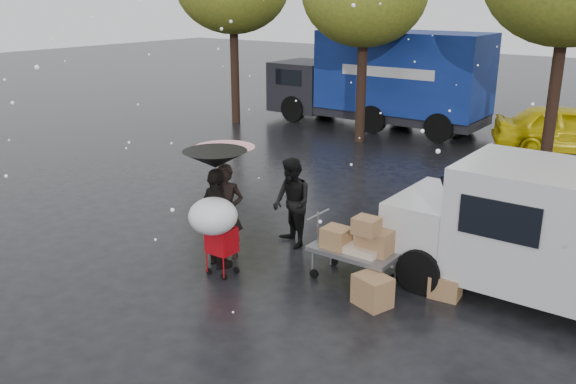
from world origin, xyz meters
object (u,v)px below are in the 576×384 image
Objects in this scene: yellow_taxi at (569,129)px; shopping_cart at (215,220)px; person_black at (217,219)px; white_van at (557,234)px; person_pink at (226,212)px; vendor_cart at (358,243)px; blue_truck at (382,79)px.

shopping_cart is at bearing 143.08° from yellow_taxi.
white_van reaches higher than person_black.
person_black is at bearing 127.30° from shopping_cart.
vendor_cart is (2.52, 0.51, -0.17)m from person_pink.
vendor_cart is at bearing 31.93° from shopping_cart.
white_van is at bearing -8.59° from person_pink.
white_van is (5.35, 1.77, 0.26)m from person_pink.
white_van is (2.82, 1.25, 0.43)m from vendor_cart.
blue_truck is 6.70m from yellow_taxi.
vendor_cart is 0.18× the size of blue_truck.
blue_truck is (-3.83, 13.14, 0.69)m from shopping_cart.
yellow_taxi is at bearing 77.85° from shopping_cart.
person_black reaches higher than person_pink.
shopping_cart is at bearing -73.76° from blue_truck.
yellow_taxi is (3.24, 12.22, -0.14)m from person_pink.
white_van is (5.18, 2.18, 0.24)m from person_black.
white_van is at bearing -133.07° from person_black.
person_black is at bearing -95.63° from person_pink.
white_van is at bearing -50.50° from blue_truck.
vendor_cart is at bearing -156.06° from white_van.
vendor_cart is 11.73m from yellow_taxi.
person_black is 13.00m from yellow_taxi.
vendor_cart is at bearing -134.42° from person_black.
person_pink is at bearing -74.68° from blue_truck.
blue_truck reaches higher than person_black.
shopping_cart is (0.28, -0.37, 0.14)m from person_black.
vendor_cart is at bearing -63.49° from blue_truck.
yellow_taxi is at bearing 86.49° from vendor_cart.
blue_truck is at bearing 129.50° from white_van.
blue_truck is at bearing 106.24° from shopping_cart.
shopping_cart is 5.53m from white_van.
white_van is 10.67m from yellow_taxi.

